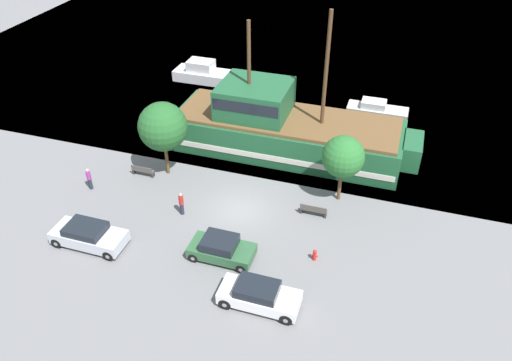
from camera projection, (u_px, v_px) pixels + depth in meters
ground_plane at (240, 210)px, 33.67m from camera, size 160.00×160.00×0.00m
water_surface at (347, 15)px, 67.67m from camera, size 80.00×80.00×0.00m
pirate_ship at (283, 128)px, 38.83m from camera, size 18.95×5.94×11.36m
moored_boat_dockside at (376, 112)px, 43.66m from camera, size 5.21×1.83×1.68m
moored_boat_outer at (205, 73)px, 50.10m from camera, size 6.33×2.34×2.06m
parked_car_curb_front at (221, 249)px, 29.61m from camera, size 3.87×1.93×1.45m
parked_car_curb_mid at (259, 295)px, 26.64m from camera, size 4.37×1.83×1.47m
parked_car_curb_rear at (89, 235)px, 30.52m from camera, size 4.57×1.97×1.46m
fire_hydrant at (315, 255)px, 29.62m from camera, size 0.42×0.25×0.76m
bench_promenade_east at (143, 171)px, 36.71m from camera, size 1.67×0.45×0.85m
bench_promenade_west at (313, 210)px, 32.97m from camera, size 1.77×0.45×0.85m
pedestrian_walking_near at (181, 204)px, 32.86m from camera, size 0.32×0.32×1.70m
pedestrian_walking_far at (89, 179)px, 35.15m from camera, size 0.32×0.32×1.69m
tree_row_east at (163, 127)px, 34.96m from camera, size 3.50×3.50×5.69m
tree_row_mideast at (343, 157)px, 32.66m from camera, size 2.84×2.84×4.90m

